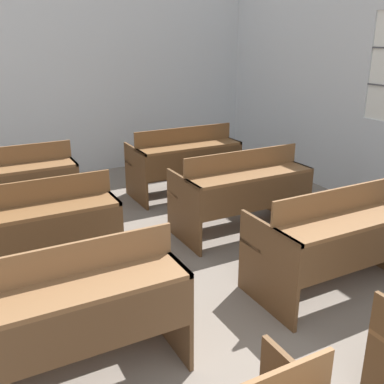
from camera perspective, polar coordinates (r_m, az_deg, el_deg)
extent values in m
cube|color=silver|center=(6.55, -17.03, 15.55)|extent=(5.94, 0.06, 3.17)
cube|color=silver|center=(6.60, 12.70, 16.05)|extent=(0.06, 2.70, 1.17)
cube|color=brown|center=(2.99, -3.21, -13.07)|extent=(0.03, 0.69, 0.67)
cube|color=brown|center=(2.51, -15.13, -12.14)|extent=(1.30, 0.32, 0.03)
cube|color=brown|center=(2.47, -13.92, -17.11)|extent=(1.25, 0.02, 0.30)
cube|color=brown|center=(2.58, -16.15, -8.43)|extent=(1.30, 0.02, 0.19)
cube|color=brown|center=(2.95, -16.57, -12.18)|extent=(1.30, 0.27, 0.03)
cube|color=brown|center=(3.10, -16.07, -16.54)|extent=(1.25, 0.04, 0.04)
cube|color=brown|center=(3.35, 9.53, -9.48)|extent=(0.03, 0.69, 0.67)
cube|color=brown|center=(3.50, 20.02, -3.34)|extent=(1.30, 0.32, 0.03)
cube|color=brown|center=(3.47, 21.52, -6.68)|extent=(1.25, 0.02, 0.30)
cube|color=brown|center=(3.55, 18.46, -0.89)|extent=(1.30, 0.02, 0.19)
cube|color=brown|center=(3.83, 15.38, -4.48)|extent=(1.30, 0.27, 0.03)
cube|color=brown|center=(3.94, 15.03, -8.15)|extent=(1.25, 0.04, 0.04)
cube|color=brown|center=(4.05, -10.42, -4.24)|extent=(0.03, 0.69, 0.67)
cube|color=brown|center=(3.64, -19.39, -2.38)|extent=(1.30, 0.32, 0.03)
cube|color=brown|center=(3.56, -18.69, -5.66)|extent=(1.25, 0.02, 0.30)
cube|color=brown|center=(3.74, -19.96, -0.04)|extent=(1.30, 0.02, 0.19)
cube|color=brown|center=(4.08, -19.96, -3.46)|extent=(1.30, 0.27, 0.03)
cube|color=brown|center=(4.19, -19.52, -6.94)|extent=(1.25, 0.04, 0.04)
cube|color=brown|center=(4.31, -1.06, -2.41)|extent=(0.03, 0.69, 0.67)
cube|color=brown|center=(4.98, 12.12, 0.21)|extent=(0.03, 0.69, 0.67)
cube|color=brown|center=(4.37, 7.49, 2.18)|extent=(1.30, 0.32, 0.03)
cube|color=brown|center=(4.30, 8.54, -0.46)|extent=(1.25, 0.02, 0.30)
cube|color=brown|center=(4.45, 6.43, 4.05)|extent=(1.30, 0.02, 0.19)
cube|color=brown|center=(4.74, 4.67, 0.86)|extent=(1.30, 0.27, 0.03)
cube|color=brown|center=(4.83, 4.58, -2.24)|extent=(1.25, 0.04, 0.04)
cube|color=brown|center=(5.20, -14.99, 0.81)|extent=(0.03, 0.69, 0.67)
cube|color=brown|center=(4.84, -22.12, 2.63)|extent=(1.30, 0.32, 0.03)
cube|color=brown|center=(4.75, -21.65, 0.26)|extent=(1.25, 0.02, 0.30)
cube|color=brown|center=(4.96, -22.49, 4.29)|extent=(1.30, 0.02, 0.19)
cube|color=brown|center=(5.28, -22.33, 1.38)|extent=(1.30, 0.27, 0.03)
cube|color=brown|center=(5.36, -21.95, -1.42)|extent=(1.25, 0.04, 0.04)
cube|color=#52361D|center=(5.44, -7.14, 2.14)|extent=(0.03, 0.69, 0.67)
cube|color=#52361D|center=(5.98, 4.32, 3.86)|extent=(0.03, 0.69, 0.67)
cube|color=brown|center=(5.44, -0.28, 5.81)|extent=(1.30, 0.32, 0.03)
cube|color=#52361D|center=(5.35, 0.47, 3.75)|extent=(1.25, 0.02, 0.30)
cube|color=brown|center=(5.55, -1.01, 7.25)|extent=(1.30, 0.02, 0.19)
cube|color=brown|center=(5.83, -2.06, 4.48)|extent=(1.30, 0.27, 0.03)
cube|color=#52361D|center=(5.91, -2.03, 1.90)|extent=(1.25, 0.04, 0.04)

